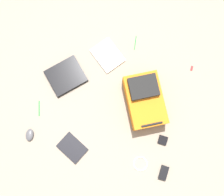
# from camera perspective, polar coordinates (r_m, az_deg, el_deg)

# --- Properties ---
(ground_plane) EXTENTS (4.04, 4.04, 0.00)m
(ground_plane) POSITION_cam_1_polar(r_m,az_deg,el_deg) (2.24, 0.24, -0.36)
(ground_plane) COLOR gray
(backpack) EXTENTS (0.46, 0.52, 0.22)m
(backpack) POSITION_cam_1_polar(r_m,az_deg,el_deg) (2.17, 7.12, -0.43)
(backpack) COLOR orange
(backpack) RESTS_ON ground_plane
(laptop) EXTENTS (0.40, 0.40, 0.03)m
(laptop) POSITION_cam_1_polar(r_m,az_deg,el_deg) (2.30, -10.04, 4.72)
(laptop) COLOR black
(laptop) RESTS_ON ground_plane
(book_comic) EXTENTS (0.27, 0.24, 0.02)m
(book_comic) POSITION_cam_1_polar(r_m,az_deg,el_deg) (2.23, -8.65, -10.67)
(book_comic) COLOR silver
(book_comic) RESTS_ON ground_plane
(book_manual) EXTENTS (0.33, 0.32, 0.02)m
(book_manual) POSITION_cam_1_polar(r_m,az_deg,el_deg) (2.33, -0.96, 9.29)
(book_manual) COLOR silver
(book_manual) RESTS_ON ground_plane
(computer_mouse) EXTENTS (0.08, 0.11, 0.04)m
(computer_mouse) POSITION_cam_1_polar(r_m,az_deg,el_deg) (2.31, -17.53, -7.70)
(computer_mouse) COLOR #4C4C51
(computer_mouse) RESTS_ON ground_plane
(cable_coil) EXTENTS (0.12, 0.12, 0.01)m
(cable_coil) POSITION_cam_1_polar(r_m,az_deg,el_deg) (2.23, 6.20, -14.06)
(cable_coil) COLOR silver
(cable_coil) RESTS_ON ground_plane
(power_brick) EXTENTS (0.06, 0.11, 0.03)m
(power_brick) POSITION_cam_1_polar(r_m,az_deg,el_deg) (2.26, 11.18, -15.71)
(power_brick) COLOR black
(power_brick) RESTS_ON ground_plane
(pen_black) EXTENTS (0.05, 0.13, 0.01)m
(pen_black) POSITION_cam_1_polar(r_m,az_deg,el_deg) (2.32, -15.65, -2.20)
(pen_black) COLOR #198C33
(pen_black) RESTS_ON ground_plane
(pen_blue) EXTENTS (0.03, 0.13, 0.01)m
(pen_blue) POSITION_cam_1_polar(r_m,az_deg,el_deg) (2.38, 5.10, 11.90)
(pen_blue) COLOR #198C33
(pen_blue) RESTS_ON ground_plane
(earbud_pouch) EXTENTS (0.07, 0.07, 0.02)m
(earbud_pouch) POSITION_cam_1_polar(r_m,az_deg,el_deg) (2.25, 11.02, -9.02)
(earbud_pouch) COLOR black
(earbud_pouch) RESTS_ON ground_plane
(usb_stick) EXTENTS (0.02, 0.05, 0.01)m
(usb_stick) POSITION_cam_1_polar(r_m,az_deg,el_deg) (2.40, 17.02, 6.23)
(usb_stick) COLOR #B21919
(usb_stick) RESTS_ON ground_plane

